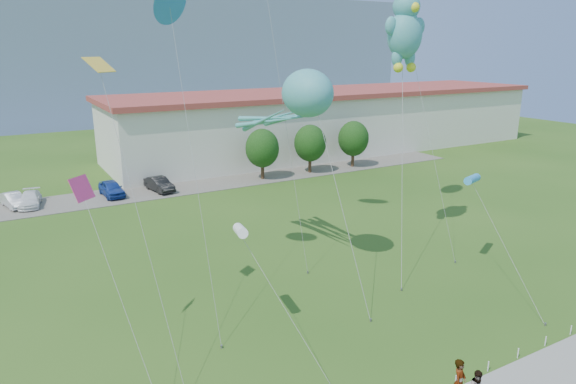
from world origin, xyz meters
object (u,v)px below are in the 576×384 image
(teddy_bear_kite, at_px, (405,29))
(parked_car_black, at_px, (159,184))
(warehouse, at_px, (333,120))
(pedestrian_left, at_px, (459,382))
(parked_car_silver, at_px, (13,200))
(octopus_kite, at_px, (296,105))
(parked_car_blue, at_px, (111,188))
(parked_car_white, at_px, (30,199))

(teddy_bear_kite, bearing_deg, parked_car_black, 115.23)
(warehouse, height_order, pedestrian_left, warehouse)
(parked_car_silver, relative_size, teddy_bear_kite, 0.22)
(parked_car_black, bearing_deg, teddy_bear_kite, -75.12)
(warehouse, relative_size, parked_car_silver, 16.07)
(warehouse, relative_size, pedestrian_left, 30.94)
(octopus_kite, distance_m, teddy_bear_kite, 9.39)
(octopus_kite, bearing_deg, parked_car_black, 95.62)
(parked_car_blue, distance_m, parked_car_black, 4.48)
(parked_car_silver, bearing_deg, teddy_bear_kite, -59.67)
(pedestrian_left, height_order, parked_car_silver, pedestrian_left)
(parked_car_white, bearing_deg, teddy_bear_kite, -36.85)
(warehouse, bearing_deg, parked_car_white, -167.58)
(warehouse, bearing_deg, octopus_kite, -127.99)
(warehouse, height_order, teddy_bear_kite, teddy_bear_kite)
(pedestrian_left, distance_m, parked_car_white, 39.79)
(parked_car_white, height_order, octopus_kite, octopus_kite)
(parked_car_white, xyz_separation_m, parked_car_blue, (7.00, -0.30, 0.12))
(parked_car_silver, bearing_deg, pedestrian_left, -84.33)
(warehouse, relative_size, parked_car_white, 14.54)
(warehouse, relative_size, octopus_kite, 4.62)
(parked_car_white, relative_size, parked_car_black, 1.01)
(teddy_bear_kite, bearing_deg, parked_car_silver, 134.61)
(parked_car_white, distance_m, parked_car_black, 11.47)
(octopus_kite, bearing_deg, pedestrian_left, -94.29)
(warehouse, distance_m, parked_car_white, 39.56)
(parked_car_black, xyz_separation_m, octopus_kite, (2.21, -22.50, 9.69))
(pedestrian_left, height_order, teddy_bear_kite, teddy_bear_kite)
(warehouse, xyz_separation_m, teddy_bear_kite, (-16.54, -31.60, 10.69))
(parked_car_blue, bearing_deg, teddy_bear_kite, -60.56)
(pedestrian_left, height_order, parked_car_blue, pedestrian_left)
(pedestrian_left, distance_m, octopus_kite, 17.23)
(warehouse, bearing_deg, parked_car_blue, -164.42)
(parked_car_white, distance_m, teddy_bear_kite, 34.89)
(parked_car_silver, xyz_separation_m, parked_car_black, (12.72, -1.25, 0.06))
(parked_car_silver, bearing_deg, parked_car_white, -32.32)
(parked_car_blue, height_order, teddy_bear_kite, teddy_bear_kite)
(parked_car_silver, bearing_deg, octopus_kite, -72.11)
(parked_car_black, distance_m, octopus_kite, 24.59)
(warehouse, xyz_separation_m, parked_car_black, (-27.05, -9.30, -3.38))
(warehouse, xyz_separation_m, pedestrian_left, (-25.92, -46.23, -3.04))
(parked_car_blue, xyz_separation_m, parked_car_black, (4.44, -0.52, -0.04))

